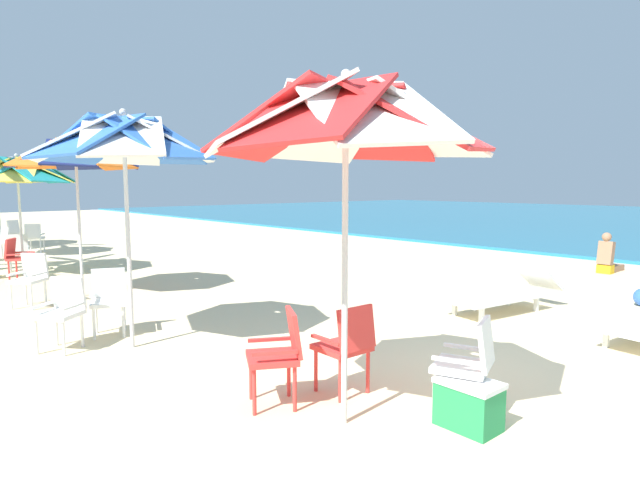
% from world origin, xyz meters
% --- Properties ---
extents(ground_plane, '(80.00, 80.00, 0.00)m').
position_xyz_m(ground_plane, '(0.00, 0.00, 0.00)').
color(ground_plane, beige).
extents(beach_umbrella_0, '(2.33, 2.33, 2.86)m').
position_xyz_m(beach_umbrella_0, '(-0.12, -2.11, 2.45)').
color(beach_umbrella_0, silver).
rests_on(beach_umbrella_0, ground).
extents(plastic_chair_0, '(0.48, 0.45, 0.87)m').
position_xyz_m(plastic_chair_0, '(-0.55, -1.67, 0.50)').
color(plastic_chair_0, red).
rests_on(plastic_chair_0, ground).
extents(plastic_chair_1, '(0.59, 0.57, 0.87)m').
position_xyz_m(plastic_chair_1, '(0.50, -1.25, 0.50)').
color(plastic_chair_1, white).
rests_on(plastic_chair_1, ground).
extents(plastic_chair_2, '(0.60, 0.62, 0.87)m').
position_xyz_m(plastic_chair_2, '(-0.77, -2.29, 0.50)').
color(plastic_chair_2, red).
rests_on(plastic_chair_2, ground).
extents(beach_umbrella_1, '(2.19, 2.19, 2.86)m').
position_xyz_m(beach_umbrella_1, '(-3.32, -2.63, 2.47)').
color(beach_umbrella_1, silver).
rests_on(beach_umbrella_1, ground).
extents(plastic_chair_3, '(0.60, 0.57, 0.87)m').
position_xyz_m(plastic_chair_3, '(-4.09, -2.62, 0.50)').
color(plastic_chair_3, white).
rests_on(plastic_chair_3, ground).
extents(plastic_chair_4, '(0.63, 0.63, 0.87)m').
position_xyz_m(plastic_chair_4, '(-3.80, -3.28, 0.50)').
color(plastic_chair_4, white).
rests_on(plastic_chair_4, ground).
extents(beach_umbrella_2, '(2.23, 2.23, 2.82)m').
position_xyz_m(beach_umbrella_2, '(-6.84, -2.12, 2.46)').
color(beach_umbrella_2, silver).
rests_on(beach_umbrella_2, ground).
extents(plastic_chair_5, '(0.63, 0.63, 0.87)m').
position_xyz_m(plastic_chair_5, '(-6.55, -3.00, 0.50)').
color(plastic_chair_5, white).
rests_on(plastic_chair_5, ground).
extents(beach_umbrella_3, '(2.35, 2.35, 2.63)m').
position_xyz_m(beach_umbrella_3, '(-9.91, -2.40, 2.25)').
color(beach_umbrella_3, silver).
rests_on(beach_umbrella_3, ground).
extents(plastic_chair_7, '(0.56, 0.53, 0.87)m').
position_xyz_m(plastic_chair_7, '(-10.60, -2.34, 0.50)').
color(plastic_chair_7, white).
rests_on(plastic_chair_7, ground).
extents(plastic_chair_8, '(0.62, 0.63, 0.87)m').
position_xyz_m(plastic_chair_8, '(-9.46, -2.59, 0.50)').
color(plastic_chair_8, red).
rests_on(plastic_chair_8, ground).
extents(plastic_chair_9, '(0.52, 0.54, 0.87)m').
position_xyz_m(plastic_chair_9, '(-12.96, -2.02, 0.50)').
color(plastic_chair_9, white).
rests_on(plastic_chair_9, ground).
extents(plastic_chair_10, '(0.62, 0.60, 0.87)m').
position_xyz_m(plastic_chair_10, '(-13.89, -1.25, 0.50)').
color(plastic_chair_10, white).
rests_on(plastic_chair_10, ground).
extents(plastic_chair_13, '(0.63, 0.62, 0.87)m').
position_xyz_m(plastic_chair_13, '(-16.08, -1.43, 0.50)').
color(plastic_chair_13, white).
rests_on(plastic_chair_13, ground).
extents(sun_lounger_1, '(0.93, 2.21, 0.62)m').
position_xyz_m(sun_lounger_1, '(-1.29, 2.49, 0.28)').
color(sun_lounger_1, white).
rests_on(sun_lounger_1, ground).
extents(cooler_box, '(0.50, 0.34, 0.40)m').
position_xyz_m(cooler_box, '(0.61, -1.41, 0.20)').
color(cooler_box, '#238C4C').
rests_on(cooler_box, ground).
extents(beachgoer_seated, '(0.30, 0.93, 0.92)m').
position_xyz_m(beachgoer_seated, '(-1.69, 7.62, 0.29)').
color(beachgoer_seated, yellow).
rests_on(beachgoer_seated, ground).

